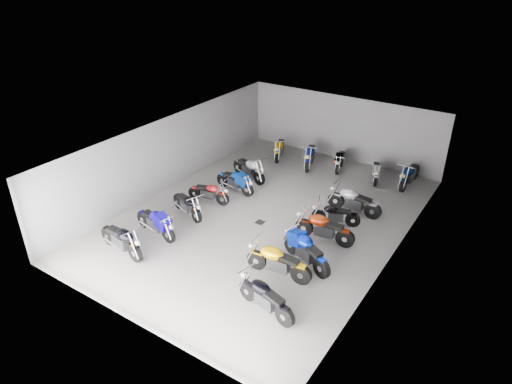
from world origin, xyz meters
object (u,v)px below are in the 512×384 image
motorcycle_left_c (187,205)px  motorcycle_left_f (249,168)px  drain_grate (260,222)px  motorcycle_left_d (209,192)px  motorcycle_right_d (324,228)px  motorcycle_back_e (376,171)px  motorcycle_right_b (278,262)px  motorcycle_left_a (121,240)px  motorcycle_left_b (156,222)px  motorcycle_back_c (310,155)px  motorcycle_back_f (410,175)px  motorcycle_right_c (306,250)px  motorcycle_right_e (335,215)px  motorcycle_right_f (354,201)px  motorcycle_right_a (265,297)px  motorcycle_back_d (340,160)px  motorcycle_left_e (235,181)px  motorcycle_back_b (280,148)px

motorcycle_left_c → motorcycle_left_f: bearing=-163.6°
drain_grate → motorcycle_left_d: 2.70m
motorcycle_right_d → motorcycle_back_e: size_ratio=1.25×
motorcycle_left_d → motorcycle_right_b: size_ratio=0.83×
motorcycle_left_a → motorcycle_left_b: motorcycle_left_a is taller
motorcycle_left_c → motorcycle_back_c: 7.17m
motorcycle_left_f → motorcycle_right_d: (5.10, -2.74, 0.01)m
motorcycle_left_a → motorcycle_back_f: 12.59m
motorcycle_right_c → motorcycle_back_e: 7.43m
motorcycle_left_c → motorcycle_right_e: bearing=135.4°
drain_grate → motorcycle_right_f: (2.71, 2.66, 0.53)m
motorcycle_right_a → motorcycle_back_f: 10.45m
motorcycle_right_f → motorcycle_back_e: motorcycle_right_f is taller
motorcycle_left_c → motorcycle_back_d: 8.05m
drain_grate → motorcycle_left_f: size_ratio=0.15×
motorcycle_left_e → motorcycle_back_e: (4.70, 4.44, -0.04)m
motorcycle_right_f → motorcycle_back_f: size_ratio=1.00×
motorcycle_left_c → motorcycle_back_b: 6.98m
motorcycle_left_b → motorcycle_left_d: size_ratio=1.15×
motorcycle_left_a → motorcycle_left_e: bearing=-177.9°
motorcycle_right_c → motorcycle_back_e: bearing=25.9°
motorcycle_right_e → motorcycle_back_c: size_ratio=0.79×
drain_grate → motorcycle_left_d: bearing=175.9°
motorcycle_left_a → motorcycle_right_d: bearing=137.2°
motorcycle_left_f → motorcycle_back_f: bearing=136.7°
motorcycle_left_c → motorcycle_right_b: (4.95, -1.32, 0.06)m
motorcycle_left_d → motorcycle_back_e: bearing=129.9°
motorcycle_back_c → motorcycle_back_d: (1.39, 0.45, -0.09)m
motorcycle_back_f → motorcycle_right_f: bearing=75.1°
motorcycle_back_c → motorcycle_left_b: bearing=58.0°
motorcycle_right_e → motorcycle_back_e: 4.59m
drain_grate → motorcycle_left_e: bearing=145.5°
motorcycle_back_e → motorcycle_right_e: bearing=70.8°
motorcycle_left_b → motorcycle_left_f: 5.77m
motorcycle_left_b → motorcycle_left_e: motorcycle_left_b is taller
motorcycle_right_a → motorcycle_right_b: 1.72m
motorcycle_right_c → motorcycle_right_d: size_ratio=0.97×
motorcycle_left_c → motorcycle_right_a: 6.24m
motorcycle_left_f → motorcycle_back_e: motorcycle_left_f is taller
motorcycle_right_a → motorcycle_right_c: bearing=14.9°
motorcycle_left_c → motorcycle_right_d: 5.45m
motorcycle_right_f → motorcycle_back_d: (-2.19, 3.60, -0.07)m
motorcycle_left_e → motorcycle_back_b: motorcycle_back_b is taller
motorcycle_left_a → motorcycle_left_d: 4.52m
motorcycle_back_b → motorcycle_back_f: 6.46m
motorcycle_left_b → motorcycle_back_f: (6.55, 9.16, 0.01)m
motorcycle_back_c → motorcycle_left_e: bearing=51.4°
motorcycle_back_b → motorcycle_back_e: bearing=160.0°
drain_grate → motorcycle_right_d: bearing=4.4°
motorcycle_right_e → drain_grate: bearing=97.6°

